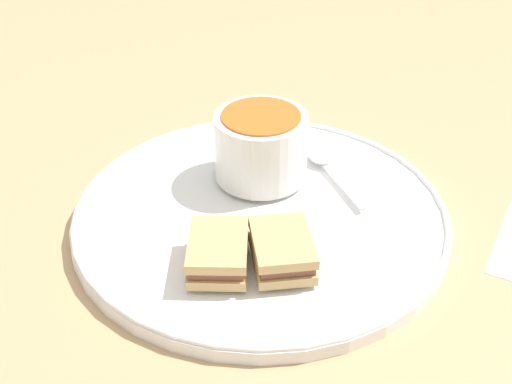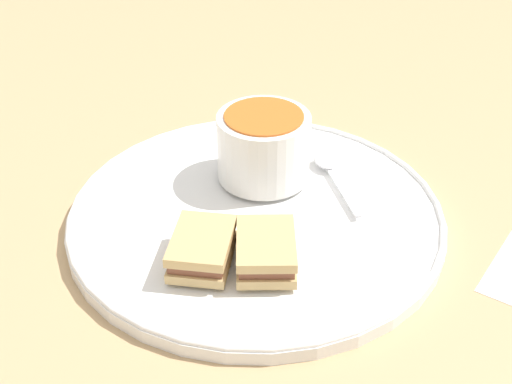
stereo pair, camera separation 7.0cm
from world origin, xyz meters
name	(u,v)px [view 1 (the left image)]	position (x,y,z in m)	size (l,w,h in m)	color
ground_plane	(256,223)	(0.00, 0.00, 0.00)	(2.40, 2.40, 0.00)	tan
plate	(256,216)	(0.00, 0.00, 0.01)	(0.38, 0.38, 0.02)	white
soup_bowl	(253,146)	(-0.06, 0.00, 0.05)	(0.10, 0.10, 0.07)	white
spoon	(319,161)	(-0.08, 0.07, 0.02)	(0.12, 0.06, 0.01)	silver
sandwich_half_near	(213,252)	(0.09, -0.04, 0.03)	(0.07, 0.05, 0.03)	tan
sandwich_half_far	(277,250)	(0.08, 0.02, 0.03)	(0.08, 0.06, 0.03)	tan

